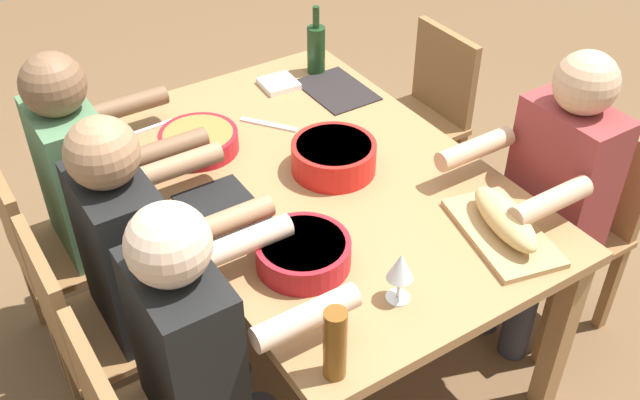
{
  "coord_description": "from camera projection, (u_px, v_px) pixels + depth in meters",
  "views": [
    {
      "loc": [
        -1.73,
        1.11,
        2.24
      ],
      "look_at": [
        0.0,
        0.0,
        0.63
      ],
      "focal_mm": 41.43,
      "sensor_mm": 36.0,
      "label": 1
    }
  ],
  "objects": [
    {
      "name": "diner_far_right",
      "position": [
        90.0,
        182.0,
        2.58
      ],
      "size": [
        0.41,
        0.53,
        1.2
      ],
      "color": "#2D2D38",
      "rests_on": "ground_plane"
    },
    {
      "name": "serving_bowl_greens",
      "position": [
        333.0,
        155.0,
        2.53
      ],
      "size": [
        0.29,
        0.29,
        0.11
      ],
      "color": "red",
      "rests_on": "dining_table"
    },
    {
      "name": "chair_near_left",
      "position": [
        576.0,
        217.0,
        2.76
      ],
      "size": [
        0.4,
        0.4,
        0.85
      ],
      "color": "olive",
      "rests_on": "ground_plane"
    },
    {
      "name": "diner_far_center",
      "position": [
        139.0,
        255.0,
        2.28
      ],
      "size": [
        0.41,
        0.53,
        1.2
      ],
      "color": "#2D2D38",
      "rests_on": "ground_plane"
    },
    {
      "name": "chair_far_center",
      "position": [
        94.0,
        326.0,
        2.34
      ],
      "size": [
        0.4,
        0.4,
        0.85
      ],
      "color": "olive",
      "rests_on": "ground_plane"
    },
    {
      "name": "serving_bowl_salad",
      "position": [
        303.0,
        252.0,
        2.16
      ],
      "size": [
        0.28,
        0.28,
        0.09
      ],
      "color": "#B21923",
      "rests_on": "dining_table"
    },
    {
      "name": "serving_bowl_fruit",
      "position": [
        199.0,
        140.0,
        2.63
      ],
      "size": [
        0.28,
        0.28,
        0.07
      ],
      "color": "#B21923",
      "rests_on": "dining_table"
    },
    {
      "name": "diner_near_left",
      "position": [
        552.0,
        188.0,
        2.55
      ],
      "size": [
        0.41,
        0.53,
        1.2
      ],
      "color": "#2D2D38",
      "rests_on": "ground_plane"
    },
    {
      "name": "napkin_stack",
      "position": [
        279.0,
        84.0,
        3.01
      ],
      "size": [
        0.15,
        0.15,
        0.02
      ],
      "primitive_type": "cube",
      "rotation": [
        0.0,
        0.0,
        -0.07
      ],
      "color": "white",
      "rests_on": "dining_table"
    },
    {
      "name": "ground_plane",
      "position": [
        320.0,
        322.0,
        3.0
      ],
      "size": [
        8.0,
        8.0,
        0.0
      ],
      "primitive_type": "plane",
      "color": "brown"
    },
    {
      "name": "placemat_near_right",
      "position": [
        337.0,
        90.0,
        2.99
      ],
      "size": [
        0.32,
        0.23,
        0.01
      ],
      "primitive_type": "cube",
      "color": "black",
      "rests_on": "dining_table"
    },
    {
      "name": "chair_far_right",
      "position": [
        52.0,
        246.0,
        2.63
      ],
      "size": [
        0.4,
        0.4,
        0.85
      ],
      "color": "olive",
      "rests_on": "ground_plane"
    },
    {
      "name": "dining_table",
      "position": [
        320.0,
        193.0,
        2.59
      ],
      "size": [
        1.63,
        1.06,
        0.74
      ],
      "color": "#9E7044",
      "rests_on": "ground_plane"
    },
    {
      "name": "bread_loaf",
      "position": [
        505.0,
        219.0,
        2.25
      ],
      "size": [
        0.34,
        0.18,
        0.09
      ],
      "primitive_type": "ellipsoid",
      "rotation": [
        0.0,
        0.0,
        -0.23
      ],
      "color": "tan",
      "rests_on": "cutting_board"
    },
    {
      "name": "beer_bottle",
      "position": [
        335.0,
        344.0,
        1.8
      ],
      "size": [
        0.06,
        0.06,
        0.22
      ],
      "primitive_type": "cylinder",
      "color": "brown",
      "rests_on": "dining_table"
    },
    {
      "name": "chair_near_right",
      "position": [
        424.0,
        112.0,
        3.36
      ],
      "size": [
        0.4,
        0.4,
        0.85
      ],
      "color": "olive",
      "rests_on": "ground_plane"
    },
    {
      "name": "wine_glass",
      "position": [
        400.0,
        268.0,
        2.0
      ],
      "size": [
        0.08,
        0.08,
        0.17
      ],
      "color": "silver",
      "rests_on": "dining_table"
    },
    {
      "name": "wine_bottle",
      "position": [
        316.0,
        48.0,
        3.05
      ],
      "size": [
        0.08,
        0.08,
        0.29
      ],
      "color": "#193819",
      "rests_on": "dining_table"
    },
    {
      "name": "placemat_far_center",
      "position": [
        224.0,
        210.0,
        2.38
      ],
      "size": [
        0.32,
        0.23,
        0.01
      ],
      "primitive_type": "cube",
      "color": "black",
      "rests_on": "dining_table"
    },
    {
      "name": "carving_knife",
      "position": [
        269.0,
        124.0,
        2.78
      ],
      "size": [
        0.2,
        0.16,
        0.01
      ],
      "primitive_type": "cube",
      "rotation": [
        0.0,
        0.0,
        0.64
      ],
      "color": "silver",
      "rests_on": "dining_table"
    },
    {
      "name": "fork_far_right",
      "position": [
        153.0,
        127.0,
        2.77
      ],
      "size": [
        0.02,
        0.17,
        0.01
      ],
      "primitive_type": "cube",
      "rotation": [
        0.0,
        0.0,
        0.05
      ],
      "color": "silver",
      "rests_on": "dining_table"
    },
    {
      "name": "diner_far_left",
      "position": [
        202.0,
        349.0,
        1.98
      ],
      "size": [
        0.41,
        0.53,
        1.2
      ],
      "color": "#2D2D38",
      "rests_on": "ground_plane"
    },
    {
      "name": "cutting_board",
      "position": [
        502.0,
        232.0,
        2.28
      ],
      "size": [
        0.44,
        0.31,
        0.02
      ],
      "primitive_type": "cube",
      "rotation": [
        0.0,
        0.0,
        -0.23
      ],
      "color": "tan",
      "rests_on": "dining_table"
    }
  ]
}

